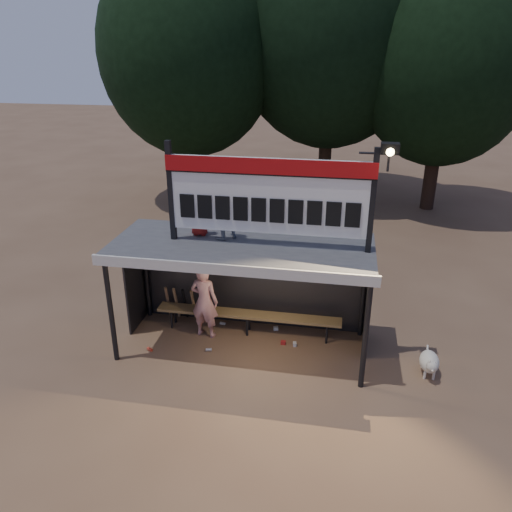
{
  "coord_description": "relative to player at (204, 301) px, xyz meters",
  "views": [
    {
      "loc": [
        1.84,
        -8.64,
        5.84
      ],
      "look_at": [
        0.2,
        0.4,
        1.9
      ],
      "focal_mm": 35.0,
      "sensor_mm": 36.0,
      "label": 1
    }
  ],
  "objects": [
    {
      "name": "tree_mid",
      "position": [
        1.88,
        11.21,
        5.34
      ],
      "size": [
        7.22,
        7.22,
        10.36
      ],
      "color": "#312016",
      "rests_on": "ground"
    },
    {
      "name": "player",
      "position": [
        0.0,
        0.0,
        0.0
      ],
      "size": [
        0.65,
        0.48,
        1.65
      ],
      "primitive_type": "imported",
      "rotation": [
        0.0,
        0.0,
        2.99
      ],
      "color": "silver",
      "rests_on": "ground"
    },
    {
      "name": "dugout_shelter",
      "position": [
        0.88,
        -0.05,
        1.02
      ],
      "size": [
        5.1,
        2.08,
        2.32
      ],
      "color": "#414144",
      "rests_on": "ground"
    },
    {
      "name": "scoreboard_assembly",
      "position": [
        1.44,
        -0.3,
        2.5
      ],
      "size": [
        4.1,
        0.27,
        1.99
      ],
      "color": "black",
      "rests_on": "dugout_shelter"
    },
    {
      "name": "ground",
      "position": [
        0.88,
        -0.29,
        -0.83
      ],
      "size": [
        80.0,
        80.0,
        0.0
      ],
      "primitive_type": "plane",
      "color": "brown",
      "rests_on": "ground"
    },
    {
      "name": "child_a",
      "position": [
        0.48,
        -0.11,
        2.05
      ],
      "size": [
        0.69,
        0.67,
        1.12
      ],
      "primitive_type": "imported",
      "rotation": [
        0.0,
        0.0,
        3.8
      ],
      "color": "gray",
      "rests_on": "dugout_shelter"
    },
    {
      "name": "bench",
      "position": [
        0.88,
        0.26,
        -0.39
      ],
      "size": [
        4.0,
        0.35,
        0.48
      ],
      "color": "olive",
      "rests_on": "ground"
    },
    {
      "name": "dog",
      "position": [
        4.55,
        -0.6,
        -0.55
      ],
      "size": [
        0.36,
        0.81,
        0.49
      ],
      "color": "silver",
      "rests_on": "ground"
    },
    {
      "name": "litter",
      "position": [
        0.8,
        -0.09,
        -0.79
      ],
      "size": [
        3.03,
        1.37,
        0.08
      ],
      "color": "#A61C1C",
      "rests_on": "ground"
    },
    {
      "name": "tree_left",
      "position": [
        -3.12,
        9.71,
        4.69
      ],
      "size": [
        6.46,
        6.46,
        9.27
      ],
      "color": "black",
      "rests_on": "ground"
    },
    {
      "name": "bats",
      "position": [
        -0.72,
        0.53,
        -0.4
      ],
      "size": [
        0.68,
        0.35,
        0.84
      ],
      "color": "#986D47",
      "rests_on": "ground"
    },
    {
      "name": "child_b",
      "position": [
        -0.03,
        0.01,
        1.93
      ],
      "size": [
        0.43,
        0.28,
        0.87
      ],
      "primitive_type": "imported",
      "rotation": [
        0.0,
        0.0,
        3.16
      ],
      "color": "maroon",
      "rests_on": "dugout_shelter"
    },
    {
      "name": "tree_right",
      "position": [
        5.88,
        10.21,
        4.36
      ],
      "size": [
        6.08,
        6.08,
        8.72
      ],
      "color": "#301E15",
      "rests_on": "ground"
    }
  ]
}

